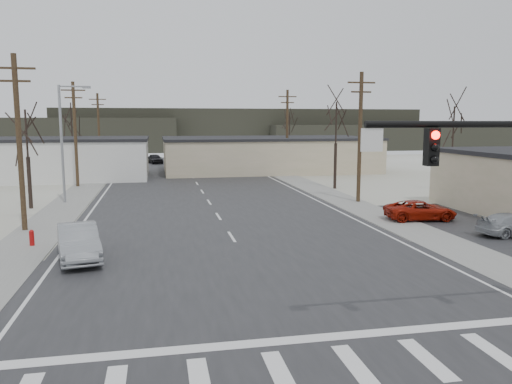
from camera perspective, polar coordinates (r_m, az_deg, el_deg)
ground at (r=19.74m, az=0.67°, el=-10.46°), size 140.00×140.00×0.00m
main_road at (r=34.12m, az=-4.52°, el=-2.52°), size 18.00×110.00×0.05m
cross_road at (r=19.74m, az=0.67°, el=-10.41°), size 90.00×10.00×0.04m
sidewalk_left at (r=39.40m, az=-20.91°, el=-1.59°), size 3.00×90.00×0.06m
sidewalk_right at (r=41.43m, az=9.37°, el=-0.71°), size 3.00×90.00×0.06m
fire_hydrant at (r=27.69m, az=-24.25°, el=-4.80°), size 0.24×0.24×0.87m
building_left_far at (r=59.70m, az=-22.95°, el=3.57°), size 22.30×12.30×4.50m
building_right_far at (r=63.97m, az=1.34°, el=4.37°), size 26.30×14.30×4.30m
upole_left_b at (r=31.28m, az=-25.45°, el=5.36°), size 2.20×0.30×10.00m
upole_left_c at (r=50.91m, az=-19.96°, el=6.40°), size 2.20×0.30×10.00m
upole_left_d at (r=70.74m, az=-17.53°, el=6.84°), size 2.20×0.30×10.00m
upole_right_a at (r=39.44m, az=11.79°, el=6.37°), size 2.20×0.30×10.00m
upole_right_b at (r=60.31m, az=3.58°, el=7.05°), size 2.20×0.30×10.00m
streetlight_main at (r=40.93m, az=-21.08°, el=5.87°), size 2.40×0.25×9.00m
tree_left_near at (r=39.41m, az=-24.74°, el=5.81°), size 3.30×3.30×7.35m
tree_right_mid at (r=47.24m, az=9.14°, el=7.55°), size 3.74×3.74×8.33m
tree_left_far at (r=65.11m, az=-20.34°, el=7.58°), size 3.96×3.96×8.82m
tree_right_far at (r=72.80m, az=3.85°, el=7.50°), size 3.52×3.52×7.84m
tree_lot at (r=47.90m, az=21.63°, el=6.67°), size 3.52×3.52×7.84m
hill_left at (r=114.66m, az=-27.10°, el=5.80°), size 70.00×18.00×7.00m
hill_center at (r=115.87m, az=-1.84°, el=7.18°), size 80.00×18.00×9.00m
hill_right at (r=121.02m, az=15.33°, el=6.11°), size 60.00×18.00×5.50m
sedan_crossing at (r=24.18m, az=-19.65°, el=-5.40°), size 2.67×5.07×1.59m
car_far_a at (r=69.31m, az=-3.73°, el=3.53°), size 3.96×5.73×1.54m
car_far_b at (r=76.27m, az=-11.45°, el=3.75°), size 2.62×4.41×1.41m
car_parked_red at (r=33.49m, az=18.28°, el=-2.00°), size 4.65×2.48×1.25m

